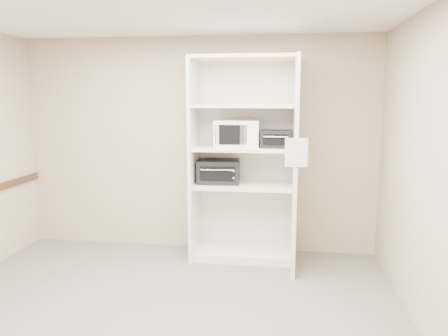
# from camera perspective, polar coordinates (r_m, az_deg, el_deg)

# --- Properties ---
(floor) EXTENTS (4.50, 4.00, 0.01)m
(floor) POSITION_cam_1_polar(r_m,az_deg,el_deg) (4.10, -9.07, -19.29)
(floor) COLOR #645F57
(floor) RESTS_ON ground
(wall_back) EXTENTS (4.50, 0.02, 2.70)m
(wall_back) POSITION_cam_1_polar(r_m,az_deg,el_deg) (5.58, -3.49, 3.03)
(wall_back) COLOR #BEA991
(wall_back) RESTS_ON ground
(wall_right) EXTENTS (0.02, 4.00, 2.70)m
(wall_right) POSITION_cam_1_polar(r_m,az_deg,el_deg) (3.68, 26.12, -1.07)
(wall_right) COLOR #BEA991
(wall_right) RESTS_ON ground
(shelving_unit) EXTENTS (1.24, 0.92, 2.42)m
(shelving_unit) POSITION_cam_1_polar(r_m,az_deg,el_deg) (5.22, 3.08, 0.19)
(shelving_unit) COLOR silver
(shelving_unit) RESTS_ON floor
(microwave) EXTENTS (0.52, 0.40, 0.31)m
(microwave) POSITION_cam_1_polar(r_m,az_deg,el_deg) (5.19, 1.77, 4.54)
(microwave) COLOR white
(microwave) RESTS_ON shelving_unit
(toaster_oven_upper) EXTENTS (0.37, 0.28, 0.20)m
(toaster_oven_upper) POSITION_cam_1_polar(r_m,az_deg,el_deg) (5.12, 6.89, 3.79)
(toaster_oven_upper) COLOR black
(toaster_oven_upper) RESTS_ON shelving_unit
(toaster_oven_lower) EXTENTS (0.53, 0.41, 0.28)m
(toaster_oven_lower) POSITION_cam_1_polar(r_m,az_deg,el_deg) (5.30, -0.70, -0.44)
(toaster_oven_lower) COLOR black
(toaster_oven_lower) RESTS_ON shelving_unit
(paper_sign) EXTENTS (0.23, 0.02, 0.29)m
(paper_sign) POSITION_cam_1_polar(r_m,az_deg,el_deg) (4.55, 9.44, 1.99)
(paper_sign) COLOR white
(paper_sign) RESTS_ON shelving_unit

